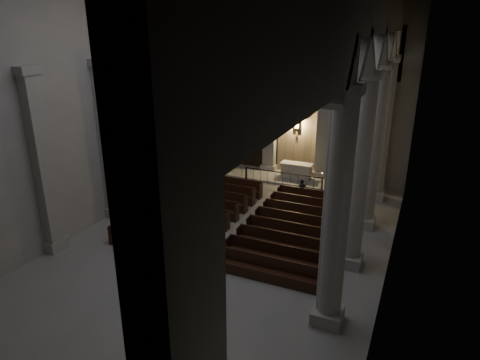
{
  "coord_description": "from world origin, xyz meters",
  "views": [
    {
      "loc": [
        7.68,
        -14.67,
        9.52
      ],
      "look_at": [
        -0.18,
        3.0,
        2.46
      ],
      "focal_mm": 32.0,
      "sensor_mm": 36.0,
      "label": 1
    }
  ],
  "objects": [
    {
      "name": "candle_stand_right",
      "position": [
        2.46,
        8.95,
        0.36
      ],
      "size": [
        0.23,
        0.23,
        1.34
      ],
      "color": "#B68738",
      "rests_on": "ground"
    },
    {
      "name": "sanctuary_step",
      "position": [
        0.0,
        10.6,
        0.07
      ],
      "size": [
        8.5,
        2.6,
        0.15
      ],
      "primitive_type": "cube",
      "color": "#A3A098",
      "rests_on": "ground"
    },
    {
      "name": "candle_stand_left",
      "position": [
        -2.93,
        9.45,
        0.38
      ],
      "size": [
        0.24,
        0.24,
        1.4
      ],
      "color": "#B68738",
      "rests_on": "ground"
    },
    {
      "name": "altar_rail",
      "position": [
        0.0,
        9.09,
        0.65
      ],
      "size": [
        5.01,
        0.09,
        0.98
      ],
      "color": "black",
      "rests_on": "ground"
    },
    {
      "name": "sanctuary_wall",
      "position": [
        0.0,
        11.54,
        6.62
      ],
      "size": [
        14.0,
        0.77,
        12.0
      ],
      "color": "#A3A098",
      "rests_on": "ground"
    },
    {
      "name": "altar",
      "position": [
        0.42,
        10.56,
        0.66
      ],
      "size": [
        2.01,
        0.8,
        1.02
      ],
      "color": "beige",
      "rests_on": "sanctuary_step"
    },
    {
      "name": "right_arcade",
      "position": [
        5.5,
        1.33,
        7.83
      ],
      "size": [
        1.0,
        24.0,
        12.0
      ],
      "color": "#A3A098",
      "rests_on": "ground"
    },
    {
      "name": "left_pilasters",
      "position": [
        -6.75,
        3.5,
        3.91
      ],
      "size": [
        0.6,
        13.0,
        8.03
      ],
      "color": "#A3A098",
      "rests_on": "ground"
    },
    {
      "name": "worshipper",
      "position": [
        1.76,
        7.22,
        0.67
      ],
      "size": [
        0.58,
        0.49,
        1.34
      ],
      "primitive_type": "imported",
      "rotation": [
        0.0,
        0.0,
        0.4
      ],
      "color": "black",
      "rests_on": "ground"
    },
    {
      "name": "room",
      "position": [
        0.0,
        0.0,
        7.6
      ],
      "size": [
        24.0,
        24.1,
        12.0
      ],
      "color": "gray",
      "rests_on": "ground"
    },
    {
      "name": "pews",
      "position": [
        0.0,
        2.92,
        0.32
      ],
      "size": [
        9.76,
        8.23,
        0.97
      ],
      "color": "black",
      "rests_on": "ground"
    }
  ]
}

